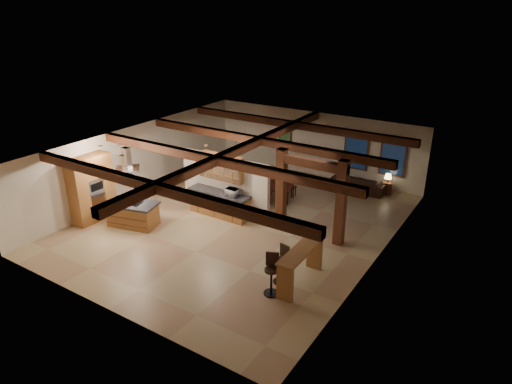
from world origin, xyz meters
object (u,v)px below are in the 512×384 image
dining_table (271,193)px  sofa (358,183)px  bar_counter (301,260)px  kitchen_island (133,214)px

dining_table → sofa: bearing=30.8°
dining_table → sofa: sofa is taller
sofa → bar_counter: bearing=98.0°
dining_table → bar_counter: (3.72, -4.60, 0.44)m
kitchen_island → bar_counter: 6.69m
bar_counter → dining_table: bearing=129.0°
dining_table → sofa: (2.59, 2.84, 0.04)m
sofa → dining_table: bearing=47.0°
sofa → bar_counter: (1.13, -7.43, 0.41)m
kitchen_island → sofa: bearing=53.2°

